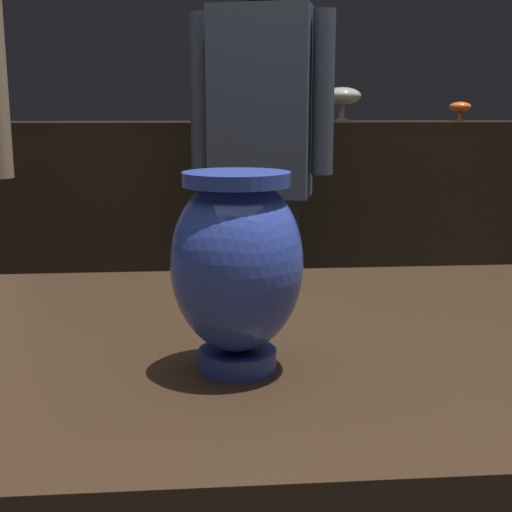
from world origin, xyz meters
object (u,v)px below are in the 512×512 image
shelf_vase_far_right (460,107)px  shelf_vase_right (342,97)px  visitor_center_back (261,153)px  vase_centerpiece (237,264)px

shelf_vase_far_right → shelf_vase_right: bearing=-174.1°
visitor_center_back → shelf_vase_right: bearing=-107.0°
vase_centerpiece → visitor_center_back: size_ratio=0.12×
vase_centerpiece → shelf_vase_right: (0.56, 2.27, 0.19)m
vase_centerpiece → shelf_vase_far_right: size_ratio=2.08×
shelf_vase_right → shelf_vase_far_right: size_ratio=1.72×
shelf_vase_right → visitor_center_back: visitor_center_back is taller
vase_centerpiece → visitor_center_back: bearing=84.0°
shelf_vase_far_right → visitor_center_back: (-0.91, -0.65, -0.15)m
vase_centerpiece → shelf_vase_far_right: bearing=65.0°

